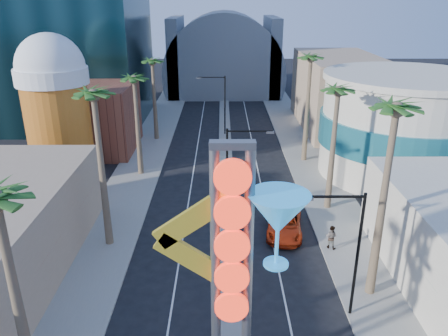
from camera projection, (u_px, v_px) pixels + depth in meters
sidewalk_west at (144, 157)px, 51.01m from camera, size 5.00×100.00×0.15m
sidewalk_east at (306, 157)px, 51.10m from camera, size 5.00×100.00×0.15m
median at (225, 149)px, 53.85m from camera, size 1.60×84.00×0.15m
brick_filler_west at (92, 118)px, 52.32m from camera, size 10.00×10.00×8.00m
filler_east at (338, 92)px, 61.39m from camera, size 10.00×20.00×10.00m
beer_mug at (56, 102)px, 43.46m from camera, size 7.00×7.00×14.50m
turquoise_building at (402, 126)px, 44.59m from camera, size 16.60×16.60×10.60m
canopy at (224, 70)px, 83.87m from camera, size 22.00×16.00×22.00m
neon_sign at (251, 258)px, 18.62m from camera, size 6.53×2.60×12.55m
streetlight_0 at (234, 166)px, 35.35m from camera, size 3.79×0.25×8.00m
streetlight_1 at (221, 100)px, 57.64m from camera, size 3.79×0.25×8.00m
streetlight_2 at (350, 245)px, 24.24m from camera, size 3.45×0.25×8.00m
palm_1 at (95, 105)px, 29.39m from camera, size 2.40×2.40×12.70m
palm_2 at (135, 85)px, 42.89m from camera, size 2.40×2.40×11.20m
palm_3 at (153, 67)px, 54.04m from camera, size 2.40×2.40×11.20m
palm_5 at (395, 123)px, 23.73m from camera, size 2.40×2.40×13.20m
palm_6 at (338, 99)px, 35.38m from camera, size 2.40×2.40×11.70m
palm_7 at (310, 65)px, 46.20m from camera, size 2.40×2.40×12.70m
red_pickup at (284, 224)px, 34.68m from camera, size 3.45×6.14×1.62m
pedestrian_b at (331, 237)px, 32.33m from camera, size 1.11×1.05×1.82m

